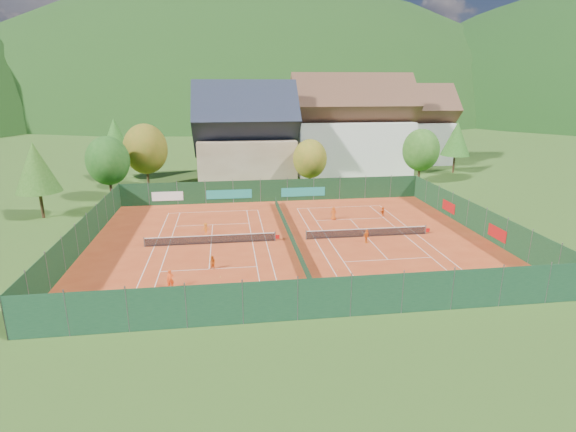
# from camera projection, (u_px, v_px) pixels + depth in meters

# --- Properties ---
(ground) EXTENTS (600.00, 600.00, 0.00)m
(ground) POSITION_uv_depth(u_px,v_px,m) (291.00, 241.00, 45.65)
(ground) COLOR #2D4F18
(ground) RESTS_ON ground
(clay_pad) EXTENTS (40.00, 32.00, 0.01)m
(clay_pad) POSITION_uv_depth(u_px,v_px,m) (291.00, 240.00, 45.64)
(clay_pad) COLOR #B43D1A
(clay_pad) RESTS_ON ground
(court_markings_left) EXTENTS (11.03, 23.83, 0.00)m
(court_markings_left) POSITION_uv_depth(u_px,v_px,m) (211.00, 244.00, 44.59)
(court_markings_left) COLOR white
(court_markings_left) RESTS_ON ground
(court_markings_right) EXTENTS (11.03, 23.83, 0.00)m
(court_markings_right) POSITION_uv_depth(u_px,v_px,m) (367.00, 237.00, 46.68)
(court_markings_right) COLOR white
(court_markings_right) RESTS_ON ground
(tennis_net_left) EXTENTS (13.30, 0.10, 1.02)m
(tennis_net_left) POSITION_uv_depth(u_px,v_px,m) (212.00, 239.00, 44.47)
(tennis_net_left) COLOR #59595B
(tennis_net_left) RESTS_ON ground
(tennis_net_right) EXTENTS (13.30, 0.10, 1.02)m
(tennis_net_right) POSITION_uv_depth(u_px,v_px,m) (368.00, 232.00, 46.56)
(tennis_net_right) COLOR #59595B
(tennis_net_right) RESTS_ON ground
(court_divider) EXTENTS (0.03, 28.80, 1.00)m
(court_divider) POSITION_uv_depth(u_px,v_px,m) (291.00, 236.00, 45.50)
(court_divider) COLOR #12331E
(court_divider) RESTS_ON ground
(fence_north) EXTENTS (40.00, 0.10, 3.00)m
(fence_north) POSITION_uv_depth(u_px,v_px,m) (271.00, 191.00, 60.37)
(fence_north) COLOR #123219
(fence_north) RESTS_ON ground
(fence_south) EXTENTS (40.00, 0.04, 3.00)m
(fence_south) POSITION_uv_depth(u_px,v_px,m) (325.00, 298.00, 30.01)
(fence_south) COLOR #143822
(fence_south) RESTS_ON ground
(fence_west) EXTENTS (0.04, 32.00, 3.00)m
(fence_west) POSITION_uv_depth(u_px,v_px,m) (83.00, 235.00, 42.61)
(fence_west) COLOR #14371B
(fence_west) RESTS_ON ground
(fence_east) EXTENTS (0.09, 32.00, 3.00)m
(fence_east) POSITION_uv_depth(u_px,v_px,m) (476.00, 219.00, 47.88)
(fence_east) COLOR #163D1E
(fence_east) RESTS_ON ground
(chalet) EXTENTS (16.20, 12.00, 16.00)m
(chalet) POSITION_uv_depth(u_px,v_px,m) (246.00, 140.00, 71.90)
(chalet) COLOR tan
(chalet) RESTS_ON ground
(hotel_block_a) EXTENTS (21.60, 11.00, 17.25)m
(hotel_block_a) POSITION_uv_depth(u_px,v_px,m) (351.00, 130.00, 79.86)
(hotel_block_a) COLOR silver
(hotel_block_a) RESTS_ON ground
(hotel_block_b) EXTENTS (17.28, 10.00, 15.50)m
(hotel_block_b) POSITION_uv_depth(u_px,v_px,m) (408.00, 129.00, 89.51)
(hotel_block_b) COLOR silver
(hotel_block_b) RESTS_ON ground
(tree_west_front) EXTENTS (5.72, 5.72, 8.69)m
(tree_west_front) POSITION_uv_depth(u_px,v_px,m) (108.00, 161.00, 60.26)
(tree_west_front) COLOR #432818
(tree_west_front) RESTS_ON ground
(tree_west_mid) EXTENTS (6.44, 6.44, 9.78)m
(tree_west_mid) POSITION_uv_depth(u_px,v_px,m) (145.00, 149.00, 66.30)
(tree_west_mid) COLOR #463119
(tree_west_mid) RESTS_ON ground
(tree_west_back) EXTENTS (5.60, 5.60, 10.00)m
(tree_west_back) POSITION_uv_depth(u_px,v_px,m) (115.00, 139.00, 72.93)
(tree_west_back) COLOR #4E371B
(tree_west_back) RESTS_ON ground
(tree_center) EXTENTS (5.01, 5.01, 7.60)m
(tree_center) POSITION_uv_depth(u_px,v_px,m) (310.00, 159.00, 66.00)
(tree_center) COLOR #442D18
(tree_center) RESTS_ON ground
(tree_east_front) EXTENTS (5.72, 5.72, 8.69)m
(tree_east_front) POSITION_uv_depth(u_px,v_px,m) (421.00, 150.00, 70.06)
(tree_east_front) COLOR #492A1A
(tree_east_front) RESTS_ON ground
(tree_east_mid) EXTENTS (5.04, 5.04, 9.00)m
(tree_east_mid) POSITION_uv_depth(u_px,v_px,m) (456.00, 139.00, 78.78)
(tree_east_mid) COLOR #402B17
(tree_east_mid) RESTS_ON ground
(tree_west_side) EXTENTS (5.04, 5.04, 9.00)m
(tree_west_side) POSITION_uv_depth(u_px,v_px,m) (36.00, 167.00, 51.69)
(tree_west_side) COLOR #452D18
(tree_west_side) RESTS_ON ground
(tree_east_back) EXTENTS (7.15, 7.15, 10.86)m
(tree_east_back) POSITION_uv_depth(u_px,v_px,m) (396.00, 131.00, 85.15)
(tree_east_back) COLOR #4C321B
(tree_east_back) RESTS_ON ground
(mountain_backdrop) EXTENTS (820.00, 530.00, 242.00)m
(mountain_backdrop) POSITION_uv_depth(u_px,v_px,m) (283.00, 175.00, 282.47)
(mountain_backdrop) COLOR black
(mountain_backdrop) RESTS_ON ground
(ball_hopper) EXTENTS (0.34, 0.34, 0.80)m
(ball_hopper) POSITION_uv_depth(u_px,v_px,m) (441.00, 281.00, 34.80)
(ball_hopper) COLOR slate
(ball_hopper) RESTS_ON ground
(loose_ball_0) EXTENTS (0.07, 0.07, 0.07)m
(loose_ball_0) POSITION_uv_depth(u_px,v_px,m) (220.00, 277.00, 36.87)
(loose_ball_0) COLOR #CCD833
(loose_ball_0) RESTS_ON ground
(loose_ball_1) EXTENTS (0.07, 0.07, 0.07)m
(loose_ball_1) POSITION_uv_depth(u_px,v_px,m) (338.00, 270.00, 38.16)
(loose_ball_1) COLOR #CCD833
(loose_ball_1) RESTS_ON ground
(player_left_near) EXTENTS (0.61, 0.44, 1.55)m
(player_left_near) POSITION_uv_depth(u_px,v_px,m) (170.00, 279.00, 34.64)
(player_left_near) COLOR #F94F16
(player_left_near) RESTS_ON ground
(player_left_mid) EXTENTS (0.77, 0.75, 1.25)m
(player_left_mid) POSITION_uv_depth(u_px,v_px,m) (213.00, 263.00, 38.23)
(player_left_mid) COLOR #CB5312
(player_left_mid) RESTS_ON ground
(player_left_far) EXTENTS (0.91, 0.62, 1.30)m
(player_left_far) POSITION_uv_depth(u_px,v_px,m) (206.00, 229.00, 47.20)
(player_left_far) COLOR orange
(player_left_far) RESTS_ON ground
(player_right_near) EXTENTS (0.88, 0.77, 1.42)m
(player_right_near) POSITION_uv_depth(u_px,v_px,m) (366.00, 236.00, 44.75)
(player_right_near) COLOR orange
(player_right_near) RESTS_ON ground
(player_right_far_a) EXTENTS (0.81, 0.58, 1.55)m
(player_right_far_a) POSITION_uv_depth(u_px,v_px,m) (334.00, 213.00, 52.39)
(player_right_far_a) COLOR #CE4E12
(player_right_far_a) RESTS_ON ground
(player_right_far_b) EXTENTS (1.03, 1.01, 1.18)m
(player_right_far_b) POSITION_uv_depth(u_px,v_px,m) (383.00, 212.00, 53.79)
(player_right_far_b) COLOR #E95514
(player_right_far_b) RESTS_ON ground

